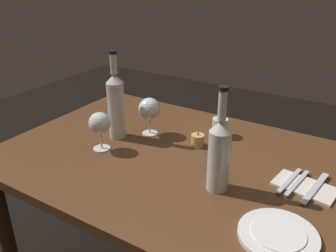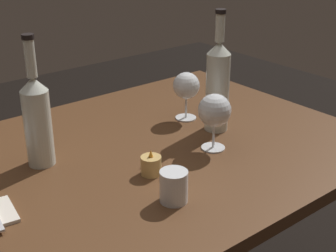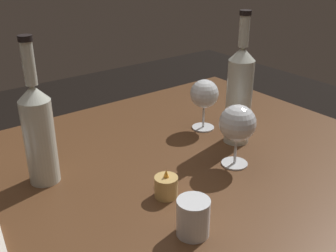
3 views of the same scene
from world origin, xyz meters
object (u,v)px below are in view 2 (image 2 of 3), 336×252
at_px(wine_bottle_second, 37,118).
at_px(votive_candle, 151,166).
at_px(wine_glass_right, 215,111).
at_px(water_tumbler, 174,188).
at_px(wine_bottle, 218,84).
at_px(wine_glass_left, 186,87).

bearing_deg(wine_bottle_second, votive_candle, 129.75).
bearing_deg(wine_glass_right, water_tumbler, 28.41).
bearing_deg(wine_bottle, wine_bottle_second, -13.96).
bearing_deg(wine_bottle_second, wine_glass_left, 179.26).
height_order(wine_glass_left, wine_bottle, wine_bottle).
bearing_deg(water_tumbler, wine_glass_left, -134.12).
bearing_deg(wine_glass_right, wine_bottle, -137.27).
distance_m(wine_glass_left, water_tumbler, 0.49).
bearing_deg(wine_glass_right, wine_bottle_second, -27.99).
bearing_deg(wine_glass_left, water_tumbler, 45.88).
bearing_deg(votive_candle, wine_glass_left, -144.30).
bearing_deg(wine_glass_right, wine_glass_left, -111.31).
relative_size(wine_bottle, wine_bottle_second, 1.05).
xyz_separation_m(wine_glass_left, wine_bottle, (-0.02, 0.12, 0.04)).
relative_size(wine_glass_right, water_tumbler, 2.10).
height_order(wine_glass_left, wine_bottle_second, wine_bottle_second).
distance_m(wine_glass_left, wine_bottle, 0.13).
bearing_deg(wine_glass_left, wine_glass_right, 68.69).
bearing_deg(water_tumbler, wine_bottle_second, -66.95).
height_order(wine_bottle, wine_bottle_second, wine_bottle).
bearing_deg(wine_glass_right, votive_candle, 1.96).
xyz_separation_m(wine_glass_right, votive_candle, (0.22, 0.01, -0.09)).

